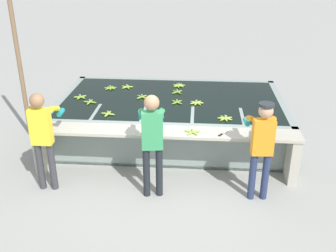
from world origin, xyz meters
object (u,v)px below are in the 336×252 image
Objects in this scene: banana_bunch_floating_4 at (90,102)px; banana_bunch_floating_7 at (147,114)px; banana_bunch_floating_3 at (225,118)px; knife_0 at (223,133)px; banana_bunch_floating_6 at (110,88)px; support_post_left at (19,61)px; worker_2 at (262,142)px; banana_bunch_ledge_0 at (192,132)px; worker_1 at (152,137)px; banana_bunch_floating_1 at (179,85)px; worker_0 at (42,133)px; banana_bunch_floating_9 at (197,103)px; banana_bunch_floating_2 at (142,97)px; banana_bunch_floating_5 at (80,97)px; banana_bunch_floating_11 at (127,87)px; banana_bunch_floating_0 at (177,102)px; banana_bunch_floating_10 at (108,114)px; banana_bunch_floating_12 at (270,118)px; banana_bunch_floating_8 at (177,92)px.

banana_bunch_floating_7 is at bearing -24.28° from banana_bunch_floating_4.
banana_bunch_floating_3 is at bearing -13.23° from banana_bunch_floating_4.
banana_bunch_floating_3 is 0.93× the size of knife_0.
support_post_left reaches higher than banana_bunch_floating_6.
worker_2 reaches higher than banana_bunch_ledge_0.
worker_1 reaches higher than knife_0.
banana_bunch_floating_3 is (0.92, -1.79, 0.00)m from banana_bunch_floating_1.
worker_0 reaches higher than banana_bunch_floating_9.
banana_bunch_floating_4 is (-0.98, -0.38, 0.00)m from banana_bunch_floating_2.
banana_bunch_floating_4 is at bearing -176.55° from banana_bunch_floating_9.
worker_2 is at bearing -30.92° from banana_bunch_floating_5.
banana_bunch_floating_5 is at bearing 176.53° from banana_bunch_floating_9.
knife_0 is at bearing -72.01° from banana_bunch_floating_9.
banana_bunch_floating_6 is 3.15m from knife_0.
support_post_left is at bearing -163.39° from banana_bunch_floating_1.
banana_bunch_floating_0 is at bearing -36.70° from banana_bunch_floating_11.
banana_bunch_ledge_0 is (0.60, 0.55, -0.15)m from worker_1.
worker_1 is 2.03m from banana_bunch_floating_9.
banana_bunch_floating_4 is 0.91m from banana_bunch_floating_6.
banana_bunch_floating_9 is at bearing -21.90° from banana_bunch_floating_6.
banana_bunch_floating_1 is 1.01× the size of banana_bunch_ledge_0.
banana_bunch_ledge_0 is (1.48, -2.23, 0.00)m from banana_bunch_floating_11.
banana_bunch_floating_3 is 2.13m from banana_bunch_floating_10.
worker_2 is 1.24m from banana_bunch_floating_12.
banana_bunch_floating_3 is 0.90m from banana_bunch_floating_9.
knife_0 is (0.83, -1.37, -0.01)m from banana_bunch_floating_0.
knife_0 is at bearing -42.45° from banana_bunch_floating_6.
banana_bunch_floating_2 is 0.74m from banana_bunch_floating_11.
banana_bunch_floating_2 is 0.79m from banana_bunch_floating_8.
worker_1 is at bearing -78.95° from banana_bunch_floating_7.
banana_bunch_ledge_0 is (-1.05, 0.50, -0.10)m from worker_2.
banana_bunch_floating_8 is 0.94× the size of banana_bunch_floating_12.
support_post_left is at bearing 156.96° from banana_bunch_floating_10.
banana_bunch_floating_1 is 2.43m from banana_bunch_floating_12.
banana_bunch_floating_2 and banana_bunch_floating_12 have the same top height.
banana_bunch_floating_3 is (2.91, 1.11, -0.13)m from worker_0.
banana_bunch_floating_0 is 1.72m from banana_bunch_floating_4.
banana_bunch_floating_10 is 1.16× the size of banana_bunch_floating_12.
support_post_left is (-1.43, 0.24, 0.73)m from banana_bunch_floating_4.
worker_0 reaches higher than banana_bunch_floating_8.
worker_2 is 2.13m from banana_bunch_floating_9.
banana_bunch_floating_4 reaches higher than knife_0.
banana_bunch_floating_3 is 1.02× the size of banana_bunch_floating_11.
worker_1 reaches higher than banana_bunch_floating_7.
banana_bunch_floating_11 is (0.08, 1.56, -0.00)m from banana_bunch_floating_10.
banana_bunch_floating_10 is (-2.61, 1.17, -0.10)m from worker_2.
knife_0 is (2.82, -1.52, -0.01)m from banana_bunch_floating_5.
banana_bunch_floating_1 is (-1.40, 2.92, -0.11)m from worker_2.
banana_bunch_floating_2 is at bearing 134.02° from knife_0.
banana_bunch_ledge_0 reaches higher than banana_bunch_floating_5.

